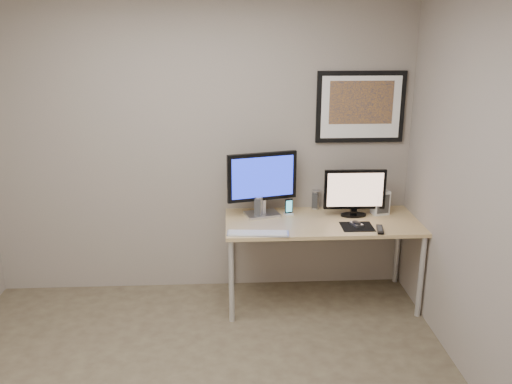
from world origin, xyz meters
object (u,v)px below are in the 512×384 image
framed_art (361,107)px  speaker_left (258,207)px  desk (322,228)px  fan_unit (380,202)px  monitor_large (262,181)px  speaker_right (316,200)px  phone_dock (289,207)px  monitor_tv (355,192)px  keyboard (258,233)px

framed_art → speaker_left: 1.20m
desk → speaker_left: (-0.52, 0.13, 0.16)m
fan_unit → speaker_left: bearing=167.8°
monitor_large → fan_unit: (1.01, -0.01, -0.20)m
monitor_large → speaker_right: 0.55m
phone_dock → fan_unit: fan_unit is taller
monitor_large → fan_unit: bearing=-15.5°
monitor_large → monitor_tv: bearing=-19.0°
speaker_left → keyboard: 0.41m
speaker_right → fan_unit: size_ratio=0.80×
monitor_tv → phone_dock: (-0.55, 0.06, -0.14)m
desk → monitor_tv: 0.41m
monitor_tv → phone_dock: bearing=175.0°
speaker_left → phone_dock: speaker_left is taller
speaker_left → monitor_tv: bearing=14.3°
monitor_large → monitor_tv: 0.78m
fan_unit → monitor_tv: bearing=177.4°
desk → monitor_large: (-0.49, 0.16, 0.37)m
keyboard → fan_unit: bearing=26.0°
keyboard → speaker_left: bearing=90.8°
speaker_right → keyboard: 0.80m
desk → keyboard: size_ratio=3.34×
speaker_right → desk: bearing=-66.7°
keyboard → fan_unit: size_ratio=2.31×
speaker_left → keyboard: bearing=-77.6°
desk → phone_dock: (-0.26, 0.15, 0.14)m
phone_dock → keyboard: size_ratio=0.30×
framed_art → phone_dock: framed_art is taller
desk → speaker_right: 0.34m
speaker_right → keyboard: bearing=-111.3°
speaker_right → keyboard: size_ratio=0.34×
fan_unit → monitor_large: bearing=166.1°
monitor_tv → keyboard: bearing=-154.9°
monitor_tv → desk: bearing=-159.9°
framed_art → phone_dock: (-0.61, -0.18, -0.82)m
speaker_left → keyboard: size_ratio=0.37×
framed_art → speaker_right: 0.89m
monitor_large → monitor_tv: size_ratio=1.14×
speaker_left → framed_art: bearing=29.6°
framed_art → phone_dock: bearing=-163.9°
framed_art → monitor_tv: bearing=-105.9°
speaker_left → fan_unit: fan_unit is taller
desk → fan_unit: fan_unit is taller
monitor_large → keyboard: size_ratio=1.23×
monitor_tv → keyboard: 0.94m
desk → framed_art: framed_art is taller
speaker_left → speaker_right: speaker_left is taller
speaker_right → monitor_large: bearing=-141.1°
desk → speaker_left: 0.56m
framed_art → keyboard: framed_art is taller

